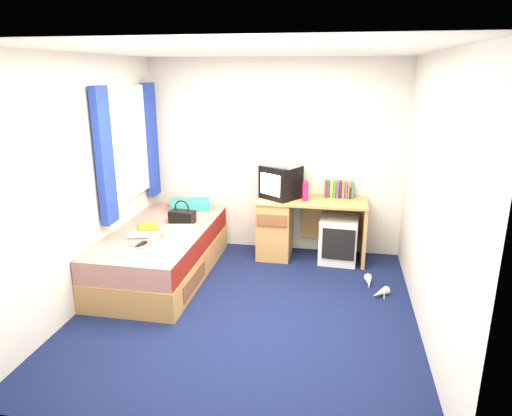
% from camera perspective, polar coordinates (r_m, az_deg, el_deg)
% --- Properties ---
extents(ground, '(3.40, 3.40, 0.00)m').
position_cam_1_polar(ground, '(4.56, -1.13, -12.57)').
color(ground, '#0C1438').
rests_on(ground, ground).
extents(room_shell, '(3.40, 3.40, 3.40)m').
position_cam_1_polar(room_shell, '(4.06, -1.25, 5.61)').
color(room_shell, white).
rests_on(room_shell, ground).
extents(bed, '(1.01, 2.00, 0.54)m').
position_cam_1_polar(bed, '(5.27, -11.62, -5.52)').
color(bed, tan).
rests_on(bed, ground).
extents(pillow, '(0.56, 0.45, 0.11)m').
position_cam_1_polar(pillow, '(5.89, -8.22, 0.39)').
color(pillow, '#1B5DB3').
rests_on(pillow, bed).
extents(desk, '(1.30, 0.55, 0.75)m').
position_cam_1_polar(desk, '(5.66, 4.17, -2.13)').
color(desk, tan).
rests_on(desk, ground).
extents(storage_cube, '(0.47, 0.47, 0.55)m').
position_cam_1_polar(storage_cube, '(5.63, 10.28, -3.89)').
color(storage_cube, silver).
rests_on(storage_cube, ground).
extents(crt_tv, '(0.54, 0.53, 0.40)m').
position_cam_1_polar(crt_tv, '(5.53, 3.10, 3.28)').
color(crt_tv, black).
rests_on(crt_tv, desk).
extents(vcr, '(0.53, 0.47, 0.08)m').
position_cam_1_polar(vcr, '(5.48, 3.17, 5.73)').
color(vcr, silver).
rests_on(vcr, crt_tv).
extents(book_row, '(0.34, 0.13, 0.20)m').
position_cam_1_polar(book_row, '(5.67, 10.32, 2.33)').
color(book_row, maroon).
rests_on(book_row, desk).
extents(picture_frame, '(0.05, 0.12, 0.14)m').
position_cam_1_polar(picture_frame, '(5.66, 11.53, 1.93)').
color(picture_frame, black).
rests_on(picture_frame, desk).
extents(pink_water_bottle, '(0.08, 0.08, 0.22)m').
position_cam_1_polar(pink_water_bottle, '(5.46, 6.19, 2.07)').
color(pink_water_bottle, '#D61E5B').
rests_on(pink_water_bottle, desk).
extents(aerosol_can, '(0.06, 0.06, 0.16)m').
position_cam_1_polar(aerosol_can, '(5.56, 6.37, 2.04)').
color(aerosol_can, silver).
rests_on(aerosol_can, desk).
extents(handbag, '(0.30, 0.19, 0.27)m').
position_cam_1_polar(handbag, '(5.36, -9.21, -1.03)').
color(handbag, black).
rests_on(handbag, bed).
extents(towel, '(0.32, 0.28, 0.09)m').
position_cam_1_polar(towel, '(4.96, -9.63, -2.92)').
color(towel, white).
rests_on(towel, bed).
extents(magazine, '(0.32, 0.35, 0.01)m').
position_cam_1_polar(magazine, '(5.30, -13.41, -2.28)').
color(magazine, '#D3DF18').
rests_on(magazine, bed).
extents(water_bottle, '(0.21, 0.13, 0.07)m').
position_cam_1_polar(water_bottle, '(4.97, -14.39, -3.31)').
color(water_bottle, silver).
rests_on(water_bottle, bed).
extents(colour_swatch_fan, '(0.23, 0.13, 0.01)m').
position_cam_1_polar(colour_swatch_fan, '(4.74, -14.57, -4.70)').
color(colour_swatch_fan, gold).
rests_on(colour_swatch_fan, bed).
extents(remote_control, '(0.07, 0.16, 0.02)m').
position_cam_1_polar(remote_control, '(4.78, -14.16, -4.42)').
color(remote_control, black).
rests_on(remote_control, bed).
extents(window_assembly, '(0.11, 1.42, 1.40)m').
position_cam_1_polar(window_assembly, '(5.41, -15.62, 7.45)').
color(window_assembly, silver).
rests_on(window_assembly, room_shell).
extents(white_heels, '(0.26, 0.48, 0.09)m').
position_cam_1_polar(white_heels, '(5.06, 14.56, -9.56)').
color(white_heels, beige).
rests_on(white_heels, ground).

